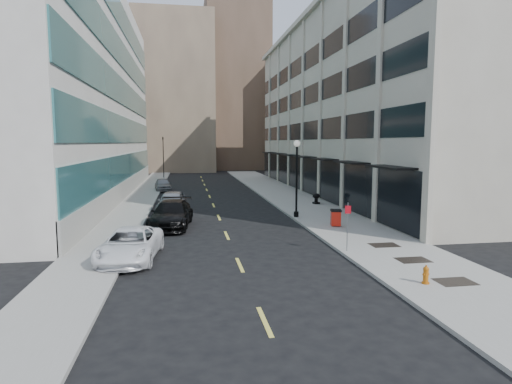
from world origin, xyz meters
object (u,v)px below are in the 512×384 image
object	(u,v)px
car_grey_sedan	(163,185)
urn_planter	(316,197)
lamppost	(297,171)
fire_hydrant	(426,275)
car_silver_sedan	(172,202)
sign_post	(348,220)
car_black_pickup	(171,214)
trash_bin	(336,217)
traffic_signal	(163,140)
car_white_van	(130,245)

from	to	relation	value
car_grey_sedan	urn_planter	world-z (taller)	car_grey_sedan
lamppost	fire_hydrant	bearing A→B (deg)	-85.68
car_silver_sedan	sign_post	bearing A→B (deg)	-51.79
car_black_pickup	car_silver_sedan	distance (m)	5.66
trash_bin	urn_planter	world-z (taller)	trash_bin
car_silver_sedan	sign_post	world-z (taller)	sign_post
car_silver_sedan	trash_bin	xyz separation A→B (m)	(10.21, -7.70, -0.13)
lamppost	trash_bin	bearing A→B (deg)	-66.59
car_black_pickup	traffic_signal	bearing A→B (deg)	100.13
traffic_signal	lamppost	distance (m)	37.12
traffic_signal	car_silver_sedan	size ratio (longest dim) A/B	1.42
car_silver_sedan	car_grey_sedan	bearing A→B (deg)	101.44
car_white_van	car_silver_sedan	distance (m)	13.15
trash_bin	sign_post	size ratio (longest dim) A/B	0.44
car_black_pickup	sign_post	xyz separation A→B (m)	(8.50, -7.99, 0.84)
car_silver_sedan	car_grey_sedan	size ratio (longest dim) A/B	1.19
car_black_pickup	car_silver_sedan	xyz separation A→B (m)	(-0.14, 5.66, 0.01)
trash_bin	urn_planter	xyz separation A→B (m)	(1.73, 9.59, -0.02)
traffic_signal	sign_post	world-z (taller)	traffic_signal
car_silver_sedan	trash_bin	distance (m)	12.79
car_grey_sedan	car_silver_sedan	bearing A→B (deg)	-91.19
fire_hydrant	lamppost	size ratio (longest dim) A/B	0.13
car_grey_sedan	fire_hydrant	size ratio (longest dim) A/B	5.95
fire_hydrant	trash_bin	distance (m)	10.95
car_white_van	car_black_pickup	world-z (taller)	car_black_pickup
car_grey_sedan	sign_post	xyz separation A→B (m)	(10.10, -28.74, 0.96)
car_silver_sedan	fire_hydrant	bearing A→B (deg)	-56.54
traffic_signal	trash_bin	size ratio (longest dim) A/B	6.73
traffic_signal	car_silver_sedan	world-z (taller)	traffic_signal
sign_post	car_grey_sedan	bearing A→B (deg)	123.15
trash_bin	lamppost	xyz separation A→B (m)	(-1.57, 3.63, 2.64)
lamppost	car_white_van	bearing A→B (deg)	-138.32
car_grey_sedan	traffic_signal	bearing A→B (deg)	85.73
traffic_signal	car_grey_sedan	bearing A→B (deg)	-87.54
car_black_pickup	sign_post	bearing A→B (deg)	-36.66
sign_post	traffic_signal	bearing A→B (deg)	117.28
car_grey_sedan	sign_post	distance (m)	30.48
traffic_signal	sign_post	size ratio (longest dim) A/B	2.97
car_black_pickup	lamppost	world-z (taller)	lamppost
trash_bin	urn_planter	bearing A→B (deg)	90.40
car_white_van	lamppost	world-z (taller)	lamppost
car_white_van	urn_planter	xyz separation A→B (m)	(13.40, 14.95, -0.03)
traffic_signal	urn_planter	world-z (taller)	traffic_signal
car_white_van	car_silver_sedan	size ratio (longest dim) A/B	1.05
car_grey_sedan	urn_planter	distance (m)	18.81
car_white_van	fire_hydrant	size ratio (longest dim) A/B	7.43
traffic_signal	car_white_van	size ratio (longest dim) A/B	1.35
fire_hydrant	lamppost	world-z (taller)	lamppost
car_grey_sedan	trash_bin	bearing A→B (deg)	-69.62
traffic_signal	car_grey_sedan	distance (m)	17.04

